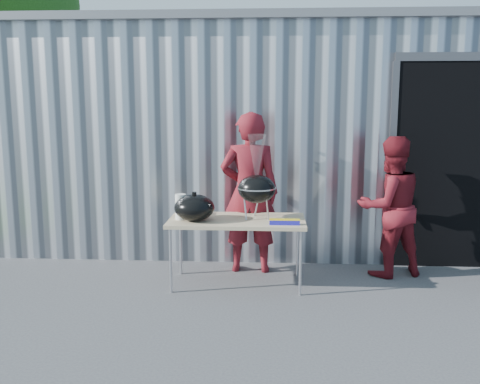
# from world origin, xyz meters

# --- Properties ---
(ground) EXTENTS (80.00, 80.00, 0.00)m
(ground) POSITION_xyz_m (0.00, 0.00, 0.00)
(ground) COLOR #434345
(building) EXTENTS (8.20, 6.20, 3.10)m
(building) POSITION_xyz_m (0.92, 4.59, 1.54)
(building) COLOR silver
(building) RESTS_ON ground
(folding_table) EXTENTS (1.50, 0.75, 0.75)m
(folding_table) POSITION_xyz_m (0.23, 0.88, 0.71)
(folding_table) COLOR tan
(folding_table) RESTS_ON ground
(kettle_grill) EXTENTS (0.42, 0.42, 0.93)m
(kettle_grill) POSITION_xyz_m (0.44, 0.91, 1.17)
(kettle_grill) COLOR black
(kettle_grill) RESTS_ON folding_table
(grill_lid) EXTENTS (0.44, 0.44, 0.32)m
(grill_lid) POSITION_xyz_m (-0.23, 0.78, 0.89)
(grill_lid) COLOR black
(grill_lid) RESTS_ON folding_table
(paper_towels) EXTENTS (0.12, 0.12, 0.28)m
(paper_towels) POSITION_xyz_m (-0.39, 0.83, 0.89)
(paper_towels) COLOR white
(paper_towels) RESTS_ON folding_table
(white_tub) EXTENTS (0.20, 0.15, 0.10)m
(white_tub) POSITION_xyz_m (-0.32, 1.09, 0.80)
(white_tub) COLOR white
(white_tub) RESTS_ON folding_table
(foil_box) EXTENTS (0.32, 0.05, 0.06)m
(foil_box) POSITION_xyz_m (0.74, 0.63, 0.78)
(foil_box) COLOR #1D1AAC
(foil_box) RESTS_ON folding_table
(person_cook) EXTENTS (0.70, 0.46, 1.92)m
(person_cook) POSITION_xyz_m (0.34, 1.38, 0.96)
(person_cook) COLOR maroon
(person_cook) RESTS_ON ground
(person_bystander) EXTENTS (0.95, 0.84, 1.64)m
(person_bystander) POSITION_xyz_m (1.98, 1.32, 0.82)
(person_bystander) COLOR maroon
(person_bystander) RESTS_ON ground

